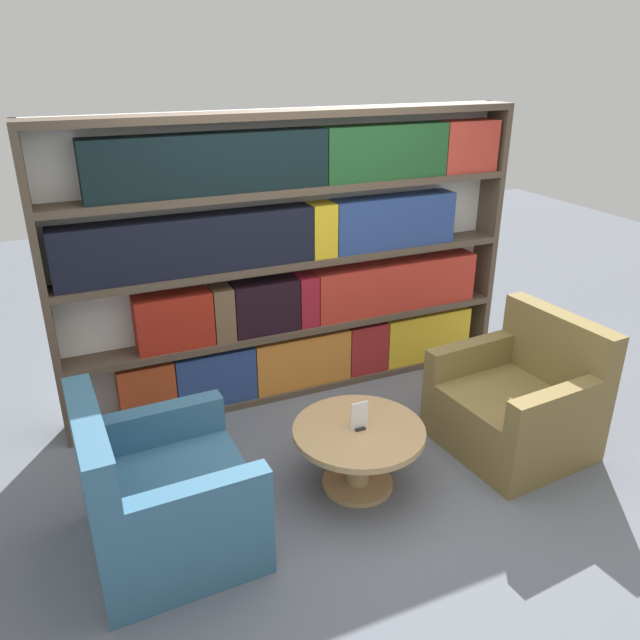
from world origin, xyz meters
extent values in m
plane|color=slate|center=(0.00, 0.00, 0.00)|extent=(14.00, 14.00, 0.00)
cube|color=silver|center=(0.00, 1.50, 1.07)|extent=(3.52, 0.05, 2.15)
cube|color=brown|center=(-1.73, 1.38, 1.07)|extent=(0.05, 0.30, 2.15)
cube|color=brown|center=(1.73, 1.38, 1.07)|extent=(0.05, 0.30, 2.15)
cube|color=brown|center=(0.00, 1.38, 0.03)|extent=(3.42, 0.30, 0.05)
cube|color=brown|center=(0.00, 1.38, 0.54)|extent=(3.42, 0.30, 0.05)
cube|color=brown|center=(0.00, 1.38, 1.07)|extent=(3.42, 0.30, 0.05)
cube|color=brown|center=(0.00, 1.38, 1.61)|extent=(3.42, 0.30, 0.05)
cube|color=brown|center=(0.00, 1.38, 2.12)|extent=(3.42, 0.30, 0.05)
cube|color=#B03E1D|center=(-1.18, 1.35, 0.26)|extent=(0.40, 0.20, 0.42)
cube|color=navy|center=(-0.68, 1.35, 0.26)|extent=(0.60, 0.20, 0.42)
cube|color=orange|center=(0.03, 1.35, 0.26)|extent=(0.79, 0.20, 0.42)
cube|color=maroon|center=(0.60, 1.35, 0.26)|extent=(0.34, 0.20, 0.42)
cube|color=gold|center=(1.18, 1.35, 0.26)|extent=(0.80, 0.20, 0.42)
cube|color=#A12215|center=(-0.94, 1.35, 0.76)|extent=(0.54, 0.20, 0.40)
cube|color=brown|center=(-0.59, 1.35, 0.76)|extent=(0.15, 0.20, 0.40)
cube|color=black|center=(-0.26, 1.35, 0.76)|extent=(0.49, 0.20, 0.40)
cube|color=maroon|center=(0.07, 1.35, 0.76)|extent=(0.15, 0.20, 0.40)
cube|color=red|center=(0.86, 1.35, 0.76)|extent=(1.42, 0.20, 0.40)
cube|color=black|center=(-0.79, 1.35, 1.30)|extent=(1.77, 0.20, 0.40)
cube|color=gold|center=(0.20, 1.35, 1.30)|extent=(0.19, 0.20, 0.40)
cube|color=navy|center=(0.81, 1.35, 1.30)|extent=(1.02, 0.20, 0.40)
cube|color=black|center=(-0.60, 1.35, 1.83)|extent=(1.63, 0.20, 0.39)
cube|color=#1E4F25|center=(0.71, 1.35, 1.83)|extent=(0.98, 0.20, 0.39)
cube|color=#BD372A|center=(1.44, 1.35, 1.83)|extent=(0.47, 0.20, 0.39)
cube|color=#386684|center=(-1.27, 0.04, 0.21)|extent=(0.87, 0.92, 0.42)
cube|color=#386684|center=(-1.62, 0.03, 0.67)|extent=(0.17, 0.90, 0.49)
cube|color=#386684|center=(-1.19, -0.35, 0.53)|extent=(0.70, 0.14, 0.22)
cube|color=#386684|center=(-1.21, 0.43, 0.53)|extent=(0.70, 0.14, 0.22)
cube|color=olive|center=(1.03, 0.04, 0.21)|extent=(0.91, 0.96, 0.42)
cube|color=olive|center=(1.38, 0.07, 0.67)|extent=(0.21, 0.90, 0.49)
cube|color=olive|center=(0.93, 0.42, 0.53)|extent=(0.71, 0.17, 0.22)
cube|color=olive|center=(0.99, -0.35, 0.53)|extent=(0.71, 0.17, 0.22)
cylinder|color=tan|center=(-0.12, 0.07, 0.19)|extent=(0.15, 0.15, 0.38)
cylinder|color=tan|center=(-0.12, 0.07, 0.01)|extent=(0.44, 0.44, 0.03)
cylinder|color=tan|center=(-0.12, 0.07, 0.40)|extent=(0.81, 0.81, 0.04)
cube|color=black|center=(-0.12, 0.07, 0.42)|extent=(0.06, 0.06, 0.01)
cube|color=white|center=(-0.12, 0.07, 0.51)|extent=(0.11, 0.01, 0.18)
camera|label=1|loc=(-1.63, -2.75, 2.50)|focal=35.00mm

